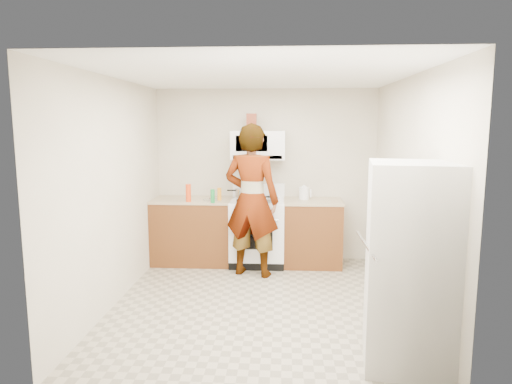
# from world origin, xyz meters

# --- Properties ---
(floor) EXTENTS (3.60, 3.60, 0.00)m
(floor) POSITION_xyz_m (0.00, 0.00, 0.00)
(floor) COLOR gray
(floor) RESTS_ON ground
(back_wall) EXTENTS (3.20, 0.02, 2.50)m
(back_wall) POSITION_xyz_m (0.00, 1.79, 1.25)
(back_wall) COLOR beige
(back_wall) RESTS_ON floor
(right_wall) EXTENTS (0.02, 3.60, 2.50)m
(right_wall) POSITION_xyz_m (1.59, 0.00, 1.25)
(right_wall) COLOR beige
(right_wall) RESTS_ON floor
(cabinet_left) EXTENTS (1.12, 0.62, 0.90)m
(cabinet_left) POSITION_xyz_m (-1.04, 1.49, 0.45)
(cabinet_left) COLOR brown
(cabinet_left) RESTS_ON floor
(counter_left) EXTENTS (1.14, 0.64, 0.03)m
(counter_left) POSITION_xyz_m (-1.04, 1.49, 0.92)
(counter_left) COLOR #9A9068
(counter_left) RESTS_ON cabinet_left
(cabinet_right) EXTENTS (0.80, 0.62, 0.90)m
(cabinet_right) POSITION_xyz_m (0.68, 1.49, 0.45)
(cabinet_right) COLOR brown
(cabinet_right) RESTS_ON floor
(counter_right) EXTENTS (0.82, 0.64, 0.03)m
(counter_right) POSITION_xyz_m (0.68, 1.49, 0.92)
(counter_right) COLOR #9A9068
(counter_right) RESTS_ON cabinet_right
(gas_range) EXTENTS (0.76, 0.65, 1.13)m
(gas_range) POSITION_xyz_m (-0.10, 1.48, 0.49)
(gas_range) COLOR white
(gas_range) RESTS_ON floor
(microwave) EXTENTS (0.76, 0.38, 0.40)m
(microwave) POSITION_xyz_m (-0.10, 1.61, 1.70)
(microwave) COLOR white
(microwave) RESTS_ON back_wall
(person) EXTENTS (0.83, 0.65, 2.01)m
(person) POSITION_xyz_m (-0.15, 0.99, 1.00)
(person) COLOR tan
(person) RESTS_ON floor
(fridge) EXTENTS (0.79, 0.79, 1.70)m
(fridge) POSITION_xyz_m (1.32, -1.20, 0.85)
(fridge) COLOR silver
(fridge) RESTS_ON floor
(kettle) EXTENTS (0.18, 0.18, 0.17)m
(kettle) POSITION_xyz_m (0.56, 1.57, 1.02)
(kettle) COLOR white
(kettle) RESTS_ON counter_right
(jug) EXTENTS (0.14, 0.14, 0.24)m
(jug) POSITION_xyz_m (-0.19, 1.55, 2.02)
(jug) COLOR maroon
(jug) RESTS_ON microwave
(saucepan) EXTENTS (0.26, 0.26, 0.11)m
(saucepan) POSITION_xyz_m (-0.32, 1.59, 1.01)
(saucepan) COLOR #B1B0B4
(saucepan) RESTS_ON gas_range
(tray) EXTENTS (0.29, 0.23, 0.05)m
(tray) POSITION_xyz_m (-0.00, 1.32, 0.96)
(tray) COLOR white
(tray) RESTS_ON gas_range
(bottle_spray) EXTENTS (0.09, 0.09, 0.24)m
(bottle_spray) POSITION_xyz_m (-1.04, 1.25, 1.06)
(bottle_spray) COLOR red
(bottle_spray) RESTS_ON counter_left
(bottle_hot_sauce) EXTENTS (0.06, 0.06, 0.18)m
(bottle_hot_sauce) POSITION_xyz_m (-0.63, 1.40, 1.02)
(bottle_hot_sauce) COLOR orange
(bottle_hot_sauce) RESTS_ON counter_left
(bottle_green_cap) EXTENTS (0.07, 0.07, 0.19)m
(bottle_green_cap) POSITION_xyz_m (-0.69, 1.18, 1.03)
(bottle_green_cap) COLOR #167D33
(bottle_green_cap) RESTS_ON counter_left
(pot_lid) EXTENTS (0.24, 0.24, 0.01)m
(pot_lid) POSITION_xyz_m (-0.76, 1.40, 0.94)
(pot_lid) COLOR white
(pot_lid) RESTS_ON counter_left
(broom) EXTENTS (0.20, 0.28, 1.45)m
(broom) POSITION_xyz_m (1.58, 0.96, 0.74)
(broom) COLOR white
(broom) RESTS_ON floor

